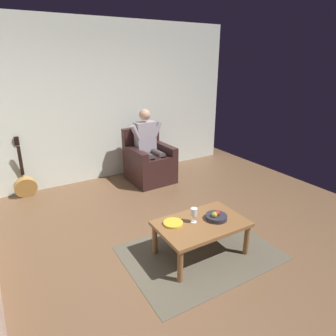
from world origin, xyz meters
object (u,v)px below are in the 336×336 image
at_px(wine_glass_near, 194,213).
at_px(fruit_bowl, 216,217).
at_px(armchair, 149,163).
at_px(guitar, 25,184).
at_px(coffee_table, 201,227).
at_px(person_seated, 149,144).
at_px(decorative_dish, 173,223).

bearing_deg(wine_glass_near, fruit_bowl, 162.88).
bearing_deg(armchair, fruit_bowl, 79.46).
xyz_separation_m(guitar, wine_glass_near, (-1.45, 2.61, 0.31)).
bearing_deg(fruit_bowl, coffee_table, -9.83).
relative_size(person_seated, wine_glass_near, 7.53).
distance_m(coffee_table, guitar, 3.07).
height_order(person_seated, decorative_dish, person_seated).
xyz_separation_m(coffee_table, guitar, (1.52, -2.66, -0.14)).
bearing_deg(person_seated, decorative_dish, 66.98).
distance_m(person_seated, fruit_bowl, 2.33).
bearing_deg(armchair, wine_glass_near, 72.83).
relative_size(person_seated, coffee_table, 1.29).
xyz_separation_m(fruit_bowl, decorative_dish, (0.47, -0.16, -0.02)).
height_order(wine_glass_near, decorative_dish, wine_glass_near).
bearing_deg(armchair, coffee_table, 74.86).
bearing_deg(wine_glass_near, guitar, -61.06).
relative_size(armchair, decorative_dish, 4.35).
bearing_deg(armchair, person_seated, 90.00).
bearing_deg(guitar, decorative_dish, 115.89).
xyz_separation_m(guitar, fruit_bowl, (-1.70, 2.69, 0.23)).
xyz_separation_m(person_seated, coffee_table, (0.52, 2.26, -0.34)).
bearing_deg(guitar, wine_glass_near, 118.94).
xyz_separation_m(armchair, coffee_table, (0.52, 2.26, 0.02)).
distance_m(armchair, coffee_table, 2.32).
bearing_deg(fruit_bowl, armchair, -98.46).
bearing_deg(person_seated, wine_glass_near, 72.83).
distance_m(person_seated, wine_glass_near, 2.29).
distance_m(wine_glass_near, decorative_dish, 0.26).
height_order(coffee_table, guitar, guitar).
height_order(wine_glass_near, fruit_bowl, wine_glass_near).
relative_size(armchair, coffee_table, 0.94).
relative_size(armchair, wine_glass_near, 5.51).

